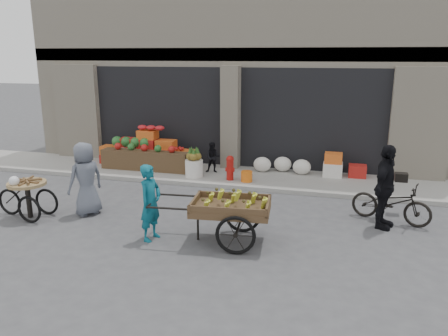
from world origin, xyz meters
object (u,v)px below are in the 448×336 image
(vendor_woman, at_px, (150,203))
(cyclist, at_px, (385,187))
(fire_hydrant, at_px, (230,167))
(bicycle, at_px, (391,202))
(banana_cart, at_px, (228,205))
(seated_person, at_px, (213,157))
(orange_bucket, at_px, (247,176))
(pineapple_bin, at_px, (194,168))
(tricycle_cart, at_px, (28,194))
(vendor_grey, at_px, (86,179))

(vendor_woman, xyz_separation_m, cyclist, (4.51, 1.84, 0.13))
(fire_hydrant, distance_m, bicycle, 4.57)
(banana_cart, bearing_deg, vendor_woman, -175.84)
(seated_person, relative_size, cyclist, 0.51)
(orange_bucket, height_order, seated_person, seated_person)
(orange_bucket, xyz_separation_m, vendor_woman, (-1.06, -4.11, 0.50))
(orange_bucket, bearing_deg, cyclist, -33.30)
(pineapple_bin, distance_m, fire_hydrant, 1.11)
(seated_person, bearing_deg, cyclist, -42.54)
(vendor_woman, bearing_deg, pineapple_bin, 18.85)
(banana_cart, bearing_deg, orange_bucket, 91.06)
(fire_hydrant, bearing_deg, tricycle_cart, -134.84)
(vendor_grey, bearing_deg, pineapple_bin, -174.91)
(orange_bucket, bearing_deg, banana_cart, -83.22)
(fire_hydrant, bearing_deg, vendor_grey, -128.64)
(seated_person, height_order, cyclist, cyclist)
(fire_hydrant, distance_m, seated_person, 0.96)
(tricycle_cart, relative_size, vendor_grey, 0.85)
(banana_cart, relative_size, vendor_grey, 1.56)
(fire_hydrant, height_order, vendor_grey, vendor_grey)
(tricycle_cart, height_order, cyclist, cyclist)
(tricycle_cart, bearing_deg, seated_person, 58.53)
(bicycle, bearing_deg, seated_person, 81.38)
(vendor_woman, xyz_separation_m, bicycle, (4.71, 2.24, -0.32))
(seated_person, bearing_deg, tricycle_cart, -134.60)
(vendor_woman, xyz_separation_m, vendor_grey, (-2.02, 0.93, 0.08))
(vendor_woman, distance_m, bicycle, 5.22)
(pineapple_bin, xyz_separation_m, seated_person, (0.40, 0.60, 0.21))
(banana_cart, relative_size, bicycle, 1.54)
(bicycle, xyz_separation_m, cyclist, (-0.20, -0.40, 0.45))
(bicycle, bearing_deg, pineapple_bin, 88.73)
(banana_cart, distance_m, vendor_grey, 3.60)
(fire_hydrant, bearing_deg, seated_person, 137.12)
(vendor_woman, bearing_deg, banana_cart, -68.62)
(banana_cart, distance_m, vendor_woman, 1.54)
(vendor_woman, bearing_deg, bicycle, -53.00)
(pineapple_bin, height_order, seated_person, seated_person)
(tricycle_cart, bearing_deg, pineapple_bin, 58.39)
(orange_bucket, relative_size, bicycle, 0.19)
(pineapple_bin, relative_size, vendor_grey, 0.31)
(bicycle, bearing_deg, vendor_grey, 120.31)
(seated_person, height_order, bicycle, seated_person)
(seated_person, distance_m, vendor_grey, 4.32)
(seated_person, bearing_deg, vendor_grey, -125.88)
(banana_cart, bearing_deg, bicycle, 26.11)
(fire_hydrant, relative_size, cyclist, 0.39)
(vendor_grey, height_order, cyclist, cyclist)
(fire_hydrant, relative_size, banana_cart, 0.27)
(vendor_woman, distance_m, cyclist, 4.87)
(vendor_grey, height_order, bicycle, vendor_grey)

